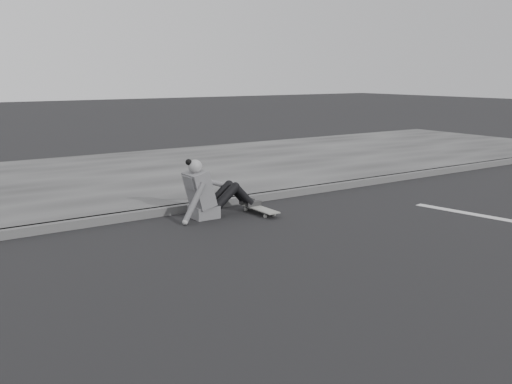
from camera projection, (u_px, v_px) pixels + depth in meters
ground at (304, 253)px, 6.63m from camera, size 80.00×80.00×0.00m
curb at (198, 206)px, 8.72m from camera, size 24.00×0.16×0.12m
sidewalk at (125, 177)px, 11.17m from camera, size 24.00×6.00×0.12m
skateboard at (259, 209)px, 8.48m from camera, size 0.20×0.78×0.09m
seated_woman at (208, 193)px, 8.22m from camera, size 1.38×0.46×0.88m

